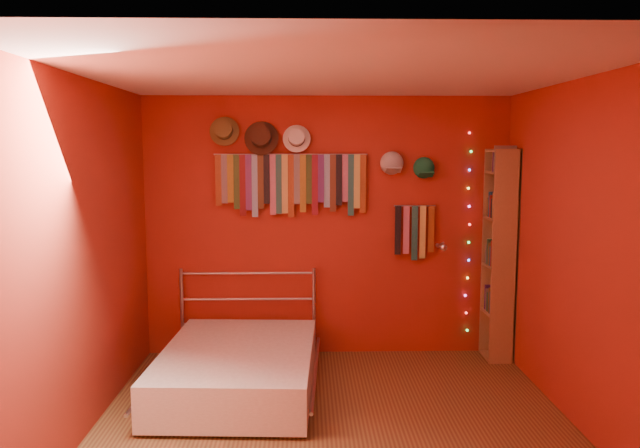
{
  "coord_description": "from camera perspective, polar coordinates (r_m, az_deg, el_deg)",
  "views": [
    {
      "loc": [
        -0.2,
        -4.23,
        2.0
      ],
      "look_at": [
        -0.09,
        0.9,
        1.38
      ],
      "focal_mm": 35.0,
      "sensor_mm": 36.0,
      "label": 1
    }
  ],
  "objects": [
    {
      "name": "reading_lamp",
      "position": [
        5.95,
        11.14,
        -2.06
      ],
      "size": [
        0.07,
        0.31,
        0.09
      ],
      "color": "#A6A6AB",
      "rests_on": "back_wall"
    },
    {
      "name": "ground",
      "position": [
        4.68,
        1.38,
        -18.42
      ],
      "size": [
        3.5,
        3.5,
        0.0
      ],
      "primitive_type": "plane",
      "color": "brown",
      "rests_on": "ground"
    },
    {
      "name": "right_wall",
      "position": [
        4.72,
        23.22,
        -2.84
      ],
      "size": [
        0.02,
        3.5,
        2.5
      ],
      "primitive_type": "cube",
      "color": "maroon",
      "rests_on": "ground"
    },
    {
      "name": "left_wall",
      "position": [
        4.56,
        -21.13,
        -3.05
      ],
      "size": [
        0.02,
        3.5,
        2.5
      ],
      "primitive_type": "cube",
      "color": "maroon",
      "rests_on": "ground"
    },
    {
      "name": "bookshelf",
      "position": [
        6.13,
        16.41,
        -2.62
      ],
      "size": [
        0.25,
        0.34,
        2.0
      ],
      "color": "olive",
      "rests_on": "ground"
    },
    {
      "name": "fedora_brown",
      "position": [
        5.89,
        -5.41,
        7.91
      ],
      "size": [
        0.32,
        0.18,
        0.32
      ],
      "rotation": [
        1.36,
        0.0,
        0.0
      ],
      "color": "#3F2316",
      "rests_on": "back_wall"
    },
    {
      "name": "back_wall",
      "position": [
        6.03,
        0.65,
        -0.26
      ],
      "size": [
        3.5,
        0.02,
        2.5
      ],
      "primitive_type": "cube",
      "color": "maroon",
      "rests_on": "ground"
    },
    {
      "name": "fedora_white",
      "position": [
        5.89,
        -2.15,
        7.88
      ],
      "size": [
        0.26,
        0.14,
        0.26
      ],
      "rotation": [
        1.36,
        0.0,
        0.0
      ],
      "color": "white",
      "rests_on": "back_wall"
    },
    {
      "name": "fedora_olive",
      "position": [
        5.93,
        -8.78,
        8.46
      ],
      "size": [
        0.28,
        0.15,
        0.27
      ],
      "rotation": [
        1.36,
        0.0,
        0.0
      ],
      "color": "brown",
      "rests_on": "back_wall"
    },
    {
      "name": "cap_green",
      "position": [
        6.03,
        9.48,
        5.08
      ],
      "size": [
        0.19,
        0.24,
        0.19
      ],
      "color": "#1B7C4A",
      "rests_on": "back_wall"
    },
    {
      "name": "bed",
      "position": [
        5.31,
        -7.47,
        -12.93
      ],
      "size": [
        1.38,
        1.82,
        0.86
      ],
      "rotation": [
        0.0,
        0.0,
        -0.05
      ],
      "color": "#A6A6AB",
      "rests_on": "ground"
    },
    {
      "name": "small_tie_rack",
      "position": [
        6.05,
        8.64,
        -0.5
      ],
      "size": [
        0.4,
        0.03,
        0.53
      ],
      "color": "#A6A6AB",
      "rests_on": "back_wall"
    },
    {
      "name": "ceiling",
      "position": [
        4.26,
        1.48,
        13.62
      ],
      "size": [
        3.5,
        3.5,
        0.02
      ],
      "primitive_type": "cube",
      "color": "white",
      "rests_on": "back_wall"
    },
    {
      "name": "tie_rack",
      "position": [
        5.92,
        -2.66,
        3.94
      ],
      "size": [
        1.45,
        0.03,
        0.6
      ],
      "color": "#A6A6AB",
      "rests_on": "back_wall"
    },
    {
      "name": "cap_white",
      "position": [
        5.98,
        6.58,
        5.53
      ],
      "size": [
        0.2,
        0.25,
        0.2
      ],
      "color": "beige",
      "rests_on": "back_wall"
    },
    {
      "name": "fairy_lights",
      "position": [
        6.19,
        13.41,
        -0.85
      ],
      "size": [
        0.06,
        0.02,
        1.95
      ],
      "color": "#FF3333",
      "rests_on": "back_wall"
    }
  ]
}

